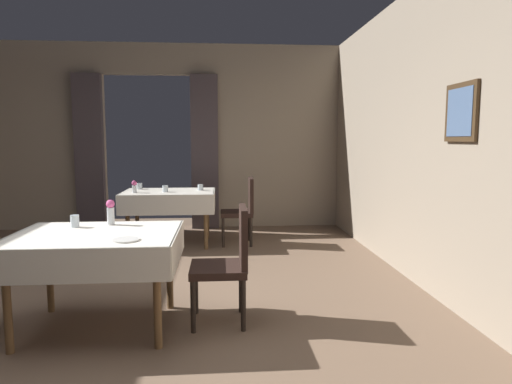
{
  "coord_description": "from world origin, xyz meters",
  "views": [
    {
      "loc": [
        1.18,
        -3.33,
        1.45
      ],
      "look_at": [
        1.49,
        0.65,
        0.99
      ],
      "focal_mm": 31.49,
      "sensor_mm": 36.0,
      "label": 1
    }
  ],
  "objects_px": {
    "chair_far_right": "(242,208)",
    "glass_far_c": "(200,187)",
    "glass_far_d": "(139,186)",
    "flower_vase_mid": "(111,211)",
    "plate_mid_c": "(126,240)",
    "glass_mid_b": "(75,221)",
    "glass_far_b": "(165,189)",
    "chair_mid_right": "(229,259)",
    "dining_table_mid": "(96,245)",
    "dining_table_far": "(169,198)",
    "flower_vase_far": "(134,186)"
  },
  "relations": [
    {
      "from": "chair_far_right",
      "to": "glass_far_c",
      "type": "relative_size",
      "value": 11.18
    },
    {
      "from": "glass_far_d",
      "to": "chair_far_right",
      "type": "bearing_deg",
      "value": -13.26
    },
    {
      "from": "flower_vase_mid",
      "to": "glass_far_c",
      "type": "distance_m",
      "value": 2.63
    },
    {
      "from": "glass_far_c",
      "to": "plate_mid_c",
      "type": "bearing_deg",
      "value": -96.86
    },
    {
      "from": "glass_mid_b",
      "to": "glass_far_b",
      "type": "relative_size",
      "value": 1.11
    },
    {
      "from": "flower_vase_mid",
      "to": "glass_mid_b",
      "type": "bearing_deg",
      "value": -161.83
    },
    {
      "from": "glass_far_b",
      "to": "glass_far_d",
      "type": "distance_m",
      "value": 0.57
    },
    {
      "from": "chair_mid_right",
      "to": "plate_mid_c",
      "type": "bearing_deg",
      "value": -155.68
    },
    {
      "from": "chair_far_right",
      "to": "glass_far_d",
      "type": "height_order",
      "value": "chair_far_right"
    },
    {
      "from": "flower_vase_mid",
      "to": "glass_far_b",
      "type": "bearing_deg",
      "value": 86.16
    },
    {
      "from": "glass_mid_b",
      "to": "glass_far_c",
      "type": "distance_m",
      "value": 2.79
    },
    {
      "from": "chair_mid_right",
      "to": "flower_vase_mid",
      "type": "relative_size",
      "value": 4.42
    },
    {
      "from": "dining_table_mid",
      "to": "glass_mid_b",
      "type": "xyz_separation_m",
      "value": [
        -0.23,
        0.25,
        0.14
      ]
    },
    {
      "from": "glass_mid_b",
      "to": "glass_far_d",
      "type": "distance_m",
      "value": 2.85
    },
    {
      "from": "dining_table_far",
      "to": "glass_far_d",
      "type": "distance_m",
      "value": 0.56
    },
    {
      "from": "plate_mid_c",
      "to": "flower_vase_far",
      "type": "xyz_separation_m",
      "value": [
        -0.49,
        2.93,
        0.08
      ]
    },
    {
      "from": "flower_vase_mid",
      "to": "glass_mid_b",
      "type": "relative_size",
      "value": 2.09
    },
    {
      "from": "flower_vase_mid",
      "to": "glass_far_d",
      "type": "bearing_deg",
      "value": 95.27
    },
    {
      "from": "chair_mid_right",
      "to": "chair_far_right",
      "type": "height_order",
      "value": "same"
    },
    {
      "from": "dining_table_far",
      "to": "plate_mid_c",
      "type": "bearing_deg",
      "value": -89.15
    },
    {
      "from": "chair_far_right",
      "to": "glass_mid_b",
      "type": "relative_size",
      "value": 9.26
    },
    {
      "from": "glass_far_c",
      "to": "glass_far_b",
      "type": "bearing_deg",
      "value": -158.91
    },
    {
      "from": "dining_table_mid",
      "to": "flower_vase_far",
      "type": "relative_size",
      "value": 7.5
    },
    {
      "from": "flower_vase_far",
      "to": "glass_far_c",
      "type": "relative_size",
      "value": 1.99
    },
    {
      "from": "glass_mid_b",
      "to": "glass_far_b",
      "type": "height_order",
      "value": "glass_mid_b"
    },
    {
      "from": "chair_far_right",
      "to": "glass_far_b",
      "type": "height_order",
      "value": "chair_far_right"
    },
    {
      "from": "chair_far_right",
      "to": "glass_mid_b",
      "type": "xyz_separation_m",
      "value": [
        -1.48,
        -2.51,
        0.28
      ]
    },
    {
      "from": "chair_far_right",
      "to": "flower_vase_far",
      "type": "distance_m",
      "value": 1.49
    },
    {
      "from": "chair_mid_right",
      "to": "glass_far_c",
      "type": "relative_size",
      "value": 11.18
    },
    {
      "from": "glass_far_b",
      "to": "dining_table_far",
      "type": "bearing_deg",
      "value": 69.13
    },
    {
      "from": "chair_far_right",
      "to": "flower_vase_mid",
      "type": "relative_size",
      "value": 4.42
    },
    {
      "from": "plate_mid_c",
      "to": "glass_far_c",
      "type": "relative_size",
      "value": 2.3
    },
    {
      "from": "glass_far_b",
      "to": "dining_table_mid",
      "type": "bearing_deg",
      "value": -94.08
    },
    {
      "from": "plate_mid_c",
      "to": "glass_mid_b",
      "type": "bearing_deg",
      "value": 134.04
    },
    {
      "from": "chair_far_right",
      "to": "glass_far_d",
      "type": "distance_m",
      "value": 1.53
    },
    {
      "from": "glass_mid_b",
      "to": "glass_far_c",
      "type": "relative_size",
      "value": 1.21
    },
    {
      "from": "flower_vase_mid",
      "to": "glass_far_d",
      "type": "xyz_separation_m",
      "value": [
        -0.26,
        2.77,
        -0.07
      ]
    },
    {
      "from": "dining_table_far",
      "to": "flower_vase_far",
      "type": "xyz_separation_m",
      "value": [
        -0.44,
        -0.16,
        0.19
      ]
    },
    {
      "from": "dining_table_mid",
      "to": "chair_far_right",
      "type": "height_order",
      "value": "chair_far_right"
    },
    {
      "from": "dining_table_mid",
      "to": "chair_mid_right",
      "type": "xyz_separation_m",
      "value": [
        1.0,
        0.05,
        -0.14
      ]
    },
    {
      "from": "dining_table_far",
      "to": "chair_far_right",
      "type": "height_order",
      "value": "chair_far_right"
    },
    {
      "from": "chair_far_right",
      "to": "chair_mid_right",
      "type": "bearing_deg",
      "value": -95.08
    },
    {
      "from": "dining_table_far",
      "to": "plate_mid_c",
      "type": "distance_m",
      "value": 3.1
    },
    {
      "from": "flower_vase_mid",
      "to": "glass_far_c",
      "type": "height_order",
      "value": "flower_vase_mid"
    },
    {
      "from": "chair_mid_right",
      "to": "flower_vase_far",
      "type": "distance_m",
      "value": 2.89
    },
    {
      "from": "plate_mid_c",
      "to": "glass_far_b",
      "type": "relative_size",
      "value": 2.12
    },
    {
      "from": "chair_mid_right",
      "to": "glass_mid_b",
      "type": "height_order",
      "value": "chair_mid_right"
    },
    {
      "from": "flower_vase_far",
      "to": "glass_far_c",
      "type": "distance_m",
      "value": 0.9
    },
    {
      "from": "dining_table_far",
      "to": "glass_far_d",
      "type": "relative_size",
      "value": 14.66
    },
    {
      "from": "dining_table_mid",
      "to": "dining_table_far",
      "type": "xyz_separation_m",
      "value": [
        0.23,
        2.81,
        -0.01
      ]
    }
  ]
}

